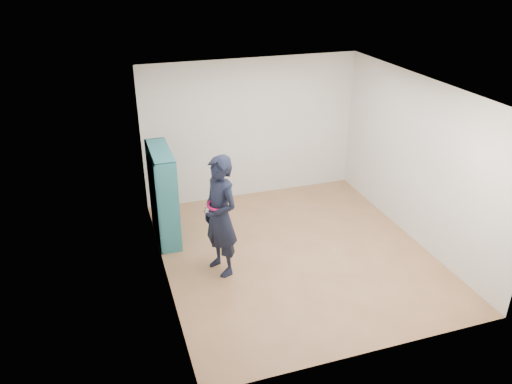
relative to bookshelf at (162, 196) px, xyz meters
name	(u,v)px	position (x,y,z in m)	size (l,w,h in m)	color
floor	(295,253)	(1.85, -1.16, -0.73)	(4.50, 4.50, 0.00)	#8F6441
ceiling	(302,88)	(1.85, -1.16, 1.87)	(4.50, 4.50, 0.00)	white
wall_left	(160,196)	(-0.15, -1.16, 0.57)	(0.02, 4.50, 2.60)	silver
wall_right	(417,161)	(3.85, -1.16, 0.57)	(0.02, 4.50, 2.60)	silver
wall_back	(252,129)	(1.85, 1.09, 0.57)	(4.00, 0.02, 2.60)	silver
wall_front	(380,260)	(1.85, -3.41, 0.57)	(4.00, 0.02, 2.60)	silver
bookshelf	(162,196)	(0.00, 0.00, 0.00)	(0.33, 1.13, 1.51)	teal
person	(220,216)	(0.65, -1.24, 0.17)	(0.63, 0.76, 1.80)	black
smartphone	(207,210)	(0.47, -1.22, 0.28)	(0.06, 0.09, 0.14)	silver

